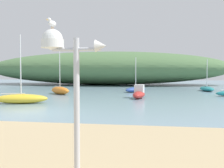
{
  "coord_description": "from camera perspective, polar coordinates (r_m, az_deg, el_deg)",
  "views": [
    {
      "loc": [
        6.37,
        -13.28,
        2.3
      ],
      "look_at": [
        3.84,
        3.35,
        1.5
      ],
      "focal_mm": 39.89,
      "sensor_mm": 36.0,
      "label": 1
    }
  ],
  "objects": [
    {
      "name": "ground_plane",
      "position": [
        14.91,
        -16.86,
        -6.28
      ],
      "size": [
        120.0,
        120.0,
        0.0
      ],
      "primitive_type": "plane",
      "color": "#7A99A8"
    },
    {
      "name": "distant_hill",
      "position": [
        46.58,
        -1.75,
        3.63
      ],
      "size": [
        45.69,
        15.28,
        6.09
      ],
      "primitive_type": "ellipsoid",
      "color": "#517547",
      "rests_on": "ground"
    },
    {
      "name": "mast_structure",
      "position": [
        5.1,
        -11.21,
        5.94
      ],
      "size": [
        1.33,
        0.45,
        2.97
      ],
      "color": "silver",
      "rests_on": "beach_sand"
    },
    {
      "name": "seagull_on_radar",
      "position": [
        5.25,
        -13.65,
        13.48
      ],
      "size": [
        0.16,
        0.28,
        0.21
      ],
      "color": "orange",
      "rests_on": "mast_structure"
    },
    {
      "name": "sailboat_inner_mooring",
      "position": [
        32.38,
        20.89,
        -1.01
      ],
      "size": [
        1.62,
        3.67,
        3.88
      ],
      "color": "teal",
      "rests_on": "ground"
    },
    {
      "name": "sailboat_near_shore",
      "position": [
        29.03,
        5.45,
        -1.23
      ],
      "size": [
        2.91,
        3.64,
        4.02
      ],
      "color": "#2D4C9E",
      "rests_on": "ground"
    },
    {
      "name": "sailboat_east_reach",
      "position": [
        26.55,
        -11.84,
        -1.41
      ],
      "size": [
        3.19,
        3.1,
        4.55
      ],
      "color": "orange",
      "rests_on": "ground"
    },
    {
      "name": "sailboat_centre_water",
      "position": [
        19.46,
        -20.11,
        -3.14
      ],
      "size": [
        4.0,
        2.17,
        5.04
      ],
      "color": "gold",
      "rests_on": "ground"
    },
    {
      "name": "motorboat_outer_mooring",
      "position": [
        22.14,
        6.2,
        -2.12
      ],
      "size": [
        1.29,
        2.99,
        1.19
      ],
      "color": "#B72D28",
      "rests_on": "ground"
    }
  ]
}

